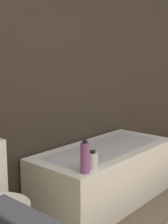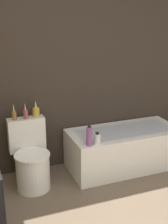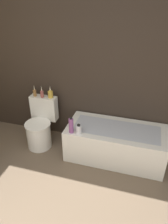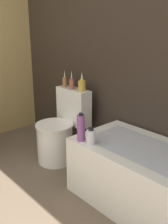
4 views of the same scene
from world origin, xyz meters
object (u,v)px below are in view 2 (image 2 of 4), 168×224
toilet (31,160)px  vase_bronze (36,111)px  vase_gold (14,115)px  bathtub (124,148)px  shampoo_bottle_tall (89,136)px  vase_silver (26,113)px  shampoo_bottle_short (97,139)px

toilet → vase_bronze: bearing=57.2°
vase_gold → bathtub: bearing=-6.7°
vase_gold → shampoo_bottle_tall: size_ratio=0.79×
toilet → vase_silver: size_ratio=3.94×
shampoo_bottle_short → vase_bronze: bearing=144.0°
vase_silver → shampoo_bottle_short: 0.87m
toilet → vase_bronze: size_ratio=3.94×
vase_gold → vase_bronze: 0.26m
vase_bronze → shampoo_bottle_short: (0.59, -0.43, -0.27)m
vase_silver → shampoo_bottle_tall: vase_silver is taller
toilet → vase_gold: (-0.13, 0.18, 0.51)m
vase_gold → vase_bronze: size_ratio=0.98×
bathtub → vase_bronze: size_ratio=7.31×
bathtub → vase_gold: (-1.33, 0.16, 0.57)m
bathtub → shampoo_bottle_short: bearing=-152.8°
vase_silver → vase_gold: bearing=176.9°
vase_silver → vase_bronze: bearing=13.5°
toilet → shampoo_bottle_tall: toilet is taller
vase_gold → vase_silver: (0.13, -0.01, 0.00)m
vase_silver → vase_bronze: 0.13m
vase_silver → shampoo_bottle_short: size_ratio=1.40×
vase_gold → vase_silver: size_ratio=0.98×
toilet → vase_gold: vase_gold is taller
vase_bronze → shampoo_bottle_tall: size_ratio=0.81×
bathtub → toilet: toilet is taller
vase_bronze → shampoo_bottle_tall: vase_bronze is taller
vase_gold → toilet: bearing=-53.8°
vase_gold → shampoo_bottle_tall: (0.74, -0.42, -0.21)m
toilet → vase_silver: bearing=90.0°
bathtub → vase_gold: size_ratio=7.46×
toilet → bathtub: bearing=0.9°
vase_gold → vase_bronze: bearing=5.3°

